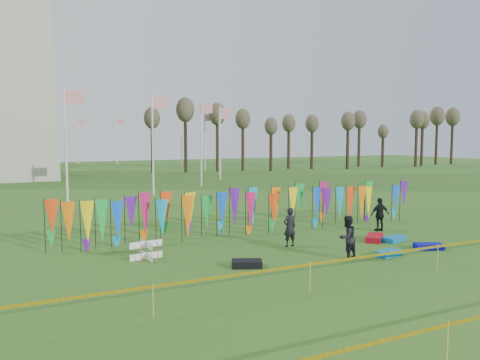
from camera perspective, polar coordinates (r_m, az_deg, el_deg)
name	(u,v)px	position (r m, az deg, el deg)	size (l,w,h in m)	color
ground	(340,271)	(16.71, 12.08, -10.80)	(160.00, 160.00, 0.00)	#265618
banner_row	(252,208)	(22.53, 1.45, -3.41)	(18.64, 0.64, 2.08)	black
caution_tape_near	(361,259)	(15.38, 14.55, -9.25)	(26.00, 0.02, 0.90)	#E9C404
tree_line	(329,127)	(70.49, 10.76, 6.42)	(53.92, 1.92, 7.84)	#35251A
box_kite	(146,250)	(18.06, -11.35, -8.39)	(0.65, 0.65, 0.72)	red
person_left	(290,227)	(19.81, 6.06, -5.74)	(0.60, 0.44, 1.64)	black
person_mid	(347,237)	(18.15, 12.92, -6.84)	(0.80, 0.50, 1.66)	black
person_right	(380,214)	(23.91, 16.69, -4.04)	(0.96, 0.55, 1.64)	black
kite_bag_turquoise	(388,253)	(19.16, 17.63, -8.53)	(1.05, 0.53, 0.21)	#0B79B1
kite_bag_blue	(428,246)	(20.87, 21.99, -7.51)	(1.10, 0.58, 0.23)	#090B9F
kite_bag_red	(375,238)	(21.77, 16.08, -6.79)	(1.37, 0.63, 0.25)	#B20B1A
kite_bag_black	(247,264)	(16.79, 0.83, -10.16)	(1.06, 0.61, 0.25)	black
kite_bag_teal	(394,239)	(21.86, 18.27, -6.84)	(1.14, 0.54, 0.22)	#0D70C1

